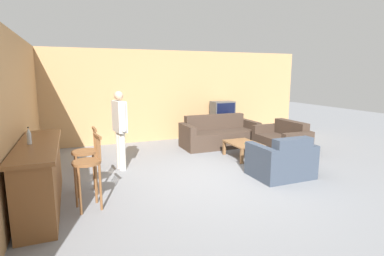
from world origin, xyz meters
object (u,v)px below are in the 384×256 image
at_px(couch_far, 219,135).
at_px(person_by_window, 120,126).
at_px(bar_chair_near, 88,168).
at_px(tv, 222,110).
at_px(tv_unit, 222,129).
at_px(book_on_table, 249,143).
at_px(loveseat_right, 282,142).
at_px(bottle, 29,136).
at_px(coffee_table, 243,145).
at_px(armchair_near, 282,162).
at_px(bar_chair_mid, 86,157).

xyz_separation_m(couch_far, person_by_window, (-2.77, -1.04, 0.60)).
bearing_deg(bar_chair_near, tv, 42.01).
relative_size(tv_unit, book_on_table, 5.29).
bearing_deg(loveseat_right, bottle, -167.61).
height_order(couch_far, tv_unit, couch_far).
xyz_separation_m(couch_far, book_on_table, (0.04, -1.41, 0.08)).
xyz_separation_m(couch_far, tv_unit, (0.60, 0.96, -0.02)).
bearing_deg(bar_chair_near, coffee_table, 23.09).
bearing_deg(bottle, armchair_near, -3.06).
relative_size(tv, person_by_window, 0.41).
relative_size(couch_far, bottle, 8.33).
bearing_deg(couch_far, loveseat_right, -49.17).
height_order(loveseat_right, book_on_table, loveseat_right).
xyz_separation_m(bottle, person_by_window, (1.46, 1.39, -0.17)).
xyz_separation_m(armchair_near, coffee_table, (0.02, 1.42, 0.01)).
xyz_separation_m(loveseat_right, person_by_window, (-3.87, 0.22, 0.61)).
distance_m(coffee_table, book_on_table, 0.19).
bearing_deg(armchair_near, tv_unit, 80.29).
relative_size(bar_chair_mid, tv, 1.63).
relative_size(bar_chair_near, tv_unit, 1.12).
bearing_deg(bottle, tv, 35.05).
distance_m(bar_chair_mid, person_by_window, 1.32).
height_order(armchair_near, person_by_window, person_by_window).
distance_m(couch_far, tv, 1.25).
relative_size(tv, bottle, 2.70).
relative_size(coffee_table, tv, 1.34).
height_order(bar_chair_near, bar_chair_mid, same).
xyz_separation_m(bottle, book_on_table, (4.27, 1.02, -0.70)).
bearing_deg(book_on_table, bar_chair_mid, -168.69).
distance_m(bar_chair_mid, tv, 5.12).
bearing_deg(bar_chair_mid, loveseat_right, 10.54).
distance_m(bar_chair_near, armchair_near, 3.48).
relative_size(tv, book_on_table, 3.65).
bearing_deg(tv, bar_chair_near, -137.99).
relative_size(loveseat_right, book_on_table, 7.37).
relative_size(coffee_table, person_by_window, 0.56).
bearing_deg(bar_chair_mid, book_on_table, 11.31).
distance_m(armchair_near, bottle, 4.29).
xyz_separation_m(couch_far, tv, (0.60, 0.95, 0.54)).
xyz_separation_m(bar_chair_mid, tv, (4.09, 3.07, 0.23)).
height_order(bar_chair_mid, person_by_window, person_by_window).
bearing_deg(tv_unit, loveseat_right, -77.47).
relative_size(bar_chair_near, couch_far, 0.53).
xyz_separation_m(tv, bottle, (-4.83, -3.39, 0.23)).
bearing_deg(book_on_table, bottle, -166.53).
bearing_deg(person_by_window, bar_chair_near, -112.98).
xyz_separation_m(coffee_table, tv_unit, (0.60, 2.20, -0.03)).
bearing_deg(book_on_table, person_by_window, 172.54).
height_order(bar_chair_near, armchair_near, bar_chair_near).
relative_size(couch_far, tv_unit, 2.13).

